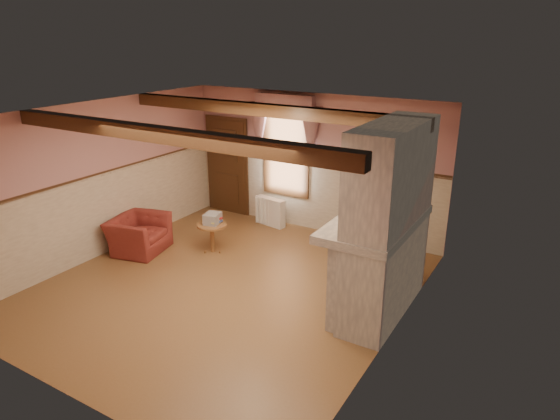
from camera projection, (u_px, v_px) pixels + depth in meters
The scene contains 26 objects.
floor at pixel (226, 286), 8.11m from camera, with size 5.50×6.00×0.01m, color brown.
ceiling at pixel (219, 114), 7.16m from camera, with size 5.50×6.00×0.01m, color silver.
wall_back at pixel (313, 163), 10.06m from camera, with size 5.50×0.02×2.80m, color #B57D81.
wall_front at pixel (50, 287), 5.22m from camera, with size 5.50×0.02×2.80m, color #B57D81.
wall_left at pixel (100, 180), 8.97m from camera, with size 0.02×6.00×2.80m, color #B57D81.
wall_right at pixel (397, 242), 6.31m from camera, with size 0.02×6.00×2.80m, color #B57D81.
wainscot at pixel (225, 244), 7.86m from camera, with size 5.50×6.00×1.50m, color beige, non-canonical shape.
chair_rail at pixel (223, 199), 7.61m from camera, with size 5.50×6.00×0.08m, color black, non-canonical shape.
firebox at pixel (356, 276), 7.48m from camera, with size 0.20×0.95×0.90m, color black.
armchair at pixel (139, 234), 9.34m from camera, with size 1.02×0.89×0.66m, color maroon.
side_table at pixel (212, 238), 9.32m from camera, with size 0.55×0.55×0.55m, color brown.
book_stack at pixel (213, 218), 9.22m from camera, with size 0.26×0.32×0.20m, color #B7AD8C.
radiator at pixel (270, 212), 10.59m from camera, with size 0.70×0.18×0.60m, color white.
bowl at pixel (378, 215), 7.06m from camera, with size 0.34×0.34×0.08m, color brown.
mantel_clock at pixel (395, 197), 7.63m from camera, with size 0.14×0.24×0.20m, color black.
oil_lamp at pixel (392, 197), 7.52m from camera, with size 0.11×0.11×0.28m, color gold.
candle_red at pixel (367, 221), 6.72m from camera, with size 0.06×0.06×0.16m, color #A01713.
jar_yellow at pixel (360, 228), 6.54m from camera, with size 0.06×0.06×0.12m, color gold.
fireplace at pixel (388, 223), 6.96m from camera, with size 0.85×2.00×2.80m, color gray.
mantel at pixel (376, 223), 7.06m from camera, with size 1.05×2.05×0.12m, color gray.
overmantel_mirror at pixel (366, 180), 6.94m from camera, with size 0.06×1.44×1.04m, color silver.
door at pixel (228, 167), 11.15m from camera, with size 1.10×0.10×2.10m, color black.
window at pixel (286, 148), 10.24m from camera, with size 1.06×0.08×2.02m, color white.
window_drapes at pixel (284, 119), 9.97m from camera, with size 1.30×0.14×1.40m, color gray.
ceiling_beam_front at pixel (161, 135), 6.23m from camera, with size 5.50×0.18×0.20m, color black.
ceiling_beam_back at pixel (264, 110), 8.17m from camera, with size 5.50×0.18×0.20m, color black.
Camera 1 is at (4.45, -5.74, 3.93)m, focal length 32.00 mm.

